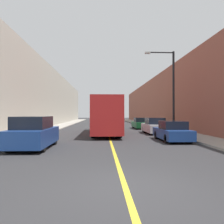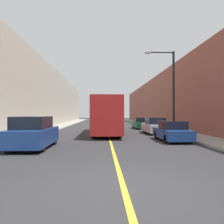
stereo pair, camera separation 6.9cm
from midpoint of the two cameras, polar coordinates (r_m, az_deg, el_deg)
The scene contains 12 objects.
ground_plane at distance 6.17m, azimuth 3.33°, elevation -19.02°, with size 200.00×200.00×0.00m, color #2D2D30.
sidewalk_left at distance 36.44m, azimuth -12.68°, elevation -3.42°, with size 2.65×72.00×0.13m, color #9E998E.
sidewalk_right at distance 36.67m, azimuth 9.51°, elevation -3.40°, with size 2.65×72.00×0.13m, color #9E998E.
building_row_left at distance 37.22m, azimuth -17.73°, elevation 3.68°, with size 4.00×72.00×9.26m, color #B7B2A3.
building_row_right at distance 37.52m, azimuth 14.48°, elevation 2.89°, with size 4.00×72.00×8.27m, color brown.
road_center_line at distance 35.88m, azimuth -1.55°, elevation -3.58°, with size 0.16×72.00×0.01m, color gold.
bus at distance 21.16m, azimuth -1.54°, elevation -0.87°, with size 2.51×10.79×3.37m.
parked_suv_left at distance 13.26m, azimuth -19.74°, elevation -5.29°, with size 1.97×4.43×1.81m.
car_right_near at distance 16.34m, azimuth 15.49°, elevation -5.03°, with size 1.79×4.28×1.44m.
car_right_mid at distance 21.99m, azimuth 11.10°, elevation -3.72°, with size 1.79×4.52×1.57m.
car_right_far at distance 28.86m, azimuth 7.64°, elevation -3.04°, with size 1.83×4.46×1.45m.
street_lamp_right at distance 20.97m, azimuth 15.24°, elevation 6.46°, with size 2.76×0.24×7.59m.
Camera 2 is at (-0.56, -5.82, 1.97)m, focal length 35.00 mm.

